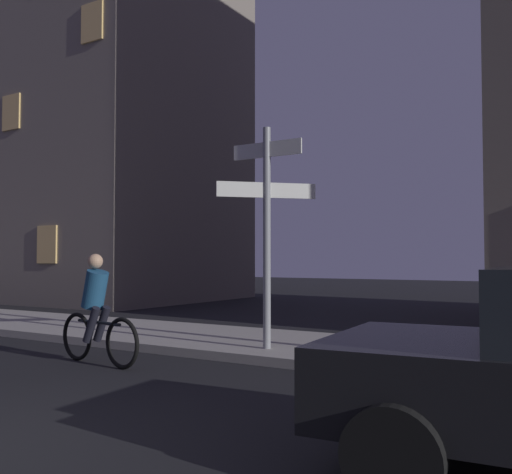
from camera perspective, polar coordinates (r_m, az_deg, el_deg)
sidewalk_kerb at (r=9.77m, az=3.71°, el=-10.81°), size 40.00×2.90×0.14m
signpost at (r=9.00m, az=1.08°, el=1.86°), size 1.23×1.16×3.47m
cyclist at (r=8.77m, az=-15.54°, el=-7.26°), size 1.81×0.38×1.61m
building_left_block at (r=24.34m, az=-15.23°, el=13.87°), size 9.65×7.92×16.50m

